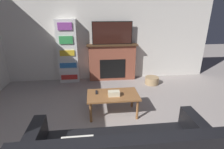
% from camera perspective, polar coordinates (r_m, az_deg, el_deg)
% --- Properties ---
extents(wall_back, '(6.46, 0.06, 2.70)m').
position_cam_1_polar(wall_back, '(5.16, -3.43, 13.03)').
color(wall_back, silver).
rests_on(wall_back, ground_plane).
extents(fireplace, '(1.47, 0.28, 1.08)m').
position_cam_1_polar(fireplace, '(5.21, 0.07, 4.08)').
color(fireplace, brown).
rests_on(fireplace, ground_plane).
extents(tv, '(1.13, 0.03, 0.63)m').
position_cam_1_polar(tv, '(5.02, 0.10, 13.40)').
color(tv, black).
rests_on(tv, fireplace).
extents(coffee_table, '(1.01, 0.59, 0.44)m').
position_cam_1_polar(coffee_table, '(3.49, 0.31, -7.32)').
color(coffee_table, brown).
rests_on(coffee_table, ground_plane).
extents(tissue_box, '(0.22, 0.12, 0.10)m').
position_cam_1_polar(tissue_box, '(3.39, 0.62, -6.22)').
color(tissue_box, beige).
rests_on(tissue_box, coffee_table).
extents(remote_control, '(0.04, 0.15, 0.02)m').
position_cam_1_polar(remote_control, '(3.54, -5.10, -5.81)').
color(remote_control, black).
rests_on(remote_control, coffee_table).
extents(bookshelf, '(0.55, 0.29, 1.78)m').
position_cam_1_polar(bookshelf, '(5.12, -14.24, 7.17)').
color(bookshelf, white).
rests_on(bookshelf, ground_plane).
extents(storage_basket, '(0.39, 0.39, 0.20)m').
position_cam_1_polar(storage_basket, '(5.14, 12.88, -1.91)').
color(storage_basket, tan).
rests_on(storage_basket, ground_plane).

